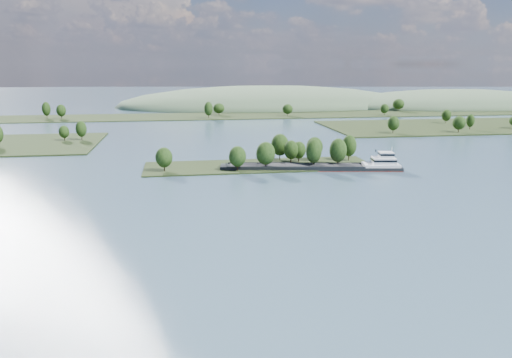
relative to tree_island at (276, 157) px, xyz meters
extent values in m
plane|color=#385062|center=(-7.44, -59.26, -4.19)|extent=(1800.00, 1800.00, 0.00)
cube|color=black|center=(-7.44, 0.74, -4.19)|extent=(100.00, 30.00, 1.20)
cylinder|color=black|center=(14.80, -8.43, -1.54)|extent=(0.50, 0.50, 4.12)
ellipsoid|color=black|center=(14.80, -8.43, 3.70)|extent=(6.87, 6.87, 10.59)
cylinder|color=black|center=(4.17, 11.90, -1.60)|extent=(0.50, 0.50, 3.99)
ellipsoid|color=black|center=(4.17, 11.90, 3.47)|extent=(8.30, 8.30, 10.26)
cylinder|color=black|center=(-6.05, -8.10, -1.68)|extent=(0.50, 0.50, 3.82)
ellipsoid|color=black|center=(-6.05, -8.10, 3.18)|extent=(8.17, 8.17, 9.84)
cylinder|color=black|center=(7.66, 3.81, -1.91)|extent=(0.50, 0.50, 3.36)
ellipsoid|color=black|center=(7.66, 3.81, 2.36)|extent=(6.53, 6.53, 8.64)
cylinder|color=black|center=(-18.20, -9.53, -1.89)|extent=(0.50, 0.50, 3.41)
ellipsoid|color=black|center=(-18.20, -9.53, 2.45)|extent=(7.32, 7.32, 8.77)
cylinder|color=black|center=(-48.45, -5.85, -1.95)|extent=(0.50, 0.50, 3.29)
ellipsoid|color=black|center=(-48.45, -5.85, 2.23)|extent=(7.07, 7.07, 8.45)
cylinder|color=black|center=(11.66, 5.55, -2.06)|extent=(0.50, 0.50, 3.07)
ellipsoid|color=black|center=(11.66, 5.55, 1.85)|extent=(6.41, 6.41, 7.90)
cylinder|color=black|center=(35.35, 5.21, -1.65)|extent=(0.50, 0.50, 3.88)
ellipsoid|color=black|center=(35.35, 5.21, 3.28)|extent=(6.86, 6.86, 9.99)
cylinder|color=black|center=(25.85, -7.69, -1.57)|extent=(0.50, 0.50, 4.05)
ellipsoid|color=black|center=(25.85, -7.69, 3.59)|extent=(7.58, 7.58, 10.43)
cylinder|color=black|center=(19.70, 8.01, -1.82)|extent=(0.50, 0.50, 3.56)
ellipsoid|color=black|center=(19.70, 8.01, 2.71)|extent=(7.71, 7.71, 9.15)
cylinder|color=black|center=(-98.33, 89.75, -1.56)|extent=(0.50, 0.50, 3.67)
ellipsoid|color=black|center=(-98.33, 89.75, 3.10)|extent=(6.36, 6.36, 9.43)
cylinder|color=black|center=(-107.90, 89.06, -1.97)|extent=(0.50, 0.50, 2.85)
ellipsoid|color=black|center=(-107.90, 89.06, 1.65)|extent=(5.96, 5.96, 7.33)
cylinder|color=black|center=(94.10, 89.19, -1.58)|extent=(0.50, 0.50, 3.64)
ellipsoid|color=black|center=(94.10, 89.19, 3.05)|extent=(7.52, 7.52, 9.35)
cylinder|color=black|center=(138.39, 87.32, -1.67)|extent=(0.50, 0.50, 3.44)
ellipsoid|color=black|center=(138.39, 87.32, 2.71)|extent=(8.26, 8.26, 8.86)
cylinder|color=black|center=(153.63, 99.01, -1.68)|extent=(0.50, 0.50, 3.43)
ellipsoid|color=black|center=(153.63, 99.01, 2.68)|extent=(5.49, 5.49, 8.83)
cylinder|color=black|center=(156.61, 135.57, -1.69)|extent=(0.50, 0.50, 3.40)
ellipsoid|color=black|center=(156.61, 135.57, 2.63)|extent=(7.23, 7.23, 8.75)
cube|color=black|center=(-7.44, 220.74, -4.19)|extent=(900.00, 60.00, 1.20)
cylinder|color=black|center=(-148.59, 218.65, -1.37)|extent=(0.50, 0.50, 4.45)
ellipsoid|color=black|center=(-148.59, 218.65, 4.28)|extent=(6.85, 6.85, 11.44)
cylinder|color=black|center=(136.13, 202.55, -1.98)|extent=(0.50, 0.50, 3.24)
ellipsoid|color=black|center=(136.13, 202.55, 2.14)|extent=(7.33, 7.33, 8.33)
cylinder|color=black|center=(-6.85, 224.86, -1.90)|extent=(0.50, 0.50, 3.40)
ellipsoid|color=black|center=(-6.85, 224.86, 2.42)|extent=(9.88, 9.88, 8.73)
cylinder|color=black|center=(164.15, 236.01, -1.70)|extent=(0.50, 0.50, 3.80)
ellipsoid|color=black|center=(164.15, 236.01, 3.13)|extent=(10.88, 10.88, 9.77)
cylinder|color=black|center=(-136.16, 214.53, -1.69)|extent=(0.50, 0.50, 3.82)
ellipsoid|color=black|center=(-136.16, 214.53, 3.16)|extent=(7.65, 7.65, 9.81)
cylinder|color=black|center=(51.23, 209.78, -1.94)|extent=(0.50, 0.50, 3.32)
ellipsoid|color=black|center=(51.23, 209.78, 2.28)|extent=(9.01, 9.01, 8.53)
cylinder|color=black|center=(-17.32, 200.38, -1.38)|extent=(0.50, 0.50, 4.44)
ellipsoid|color=black|center=(-17.32, 200.38, 4.27)|extent=(7.05, 7.05, 11.41)
ellipsoid|color=#445C3F|center=(252.56, 290.74, -4.19)|extent=(260.00, 140.00, 36.00)
ellipsoid|color=#445C3F|center=(52.56, 320.74, -4.19)|extent=(320.00, 160.00, 44.00)
cube|color=black|center=(14.30, -9.26, -3.72)|extent=(75.88, 21.44, 2.07)
cube|color=maroon|center=(14.30, -9.26, -4.15)|extent=(76.10, 21.66, 0.24)
cube|color=black|center=(7.60, -3.49, -2.41)|extent=(57.69, 9.79, 0.75)
cube|color=black|center=(6.12, -12.60, -2.41)|extent=(57.69, 9.79, 0.75)
cube|color=black|center=(6.86, -8.05, -2.55)|extent=(57.14, 17.48, 0.28)
cube|color=black|center=(-13.59, -4.70, -2.26)|extent=(9.61, 8.99, 0.33)
cube|color=black|center=(-3.37, -6.38, -2.26)|extent=(9.61, 8.99, 0.33)
cube|color=black|center=(6.86, -8.05, -2.26)|extent=(9.61, 8.99, 0.33)
cube|color=black|center=(17.08, -9.72, -2.26)|extent=(9.61, 8.99, 0.33)
cube|color=black|center=(27.31, -11.39, -2.26)|extent=(9.61, 8.99, 0.33)
cube|color=black|center=(-23.35, -3.11, -3.35)|extent=(4.16, 8.82, 1.88)
cylinder|color=black|center=(-22.42, -3.26, -2.03)|extent=(0.26, 0.26, 2.07)
cube|color=silver|center=(43.11, -13.97, -2.12)|extent=(16.33, 11.35, 1.13)
cube|color=silver|center=(44.04, -14.12, -0.24)|extent=(10.51, 8.95, 2.83)
cube|color=black|center=(44.04, -14.12, 0.14)|extent=(10.73, 9.17, 0.85)
cube|color=silver|center=(44.97, -14.27, 2.21)|extent=(6.49, 6.49, 2.07)
cube|color=black|center=(44.97, -14.27, 2.59)|extent=(6.70, 6.70, 0.75)
cube|color=silver|center=(44.97, -14.27, 3.34)|extent=(6.92, 6.92, 0.19)
cylinder|color=silver|center=(47.29, -14.65, 4.47)|extent=(0.22, 0.22, 2.45)
cylinder|color=black|center=(41.71, -10.88, 3.53)|extent=(0.54, 0.54, 1.13)
camera|label=1|loc=(-41.89, -212.46, 39.89)|focal=35.00mm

